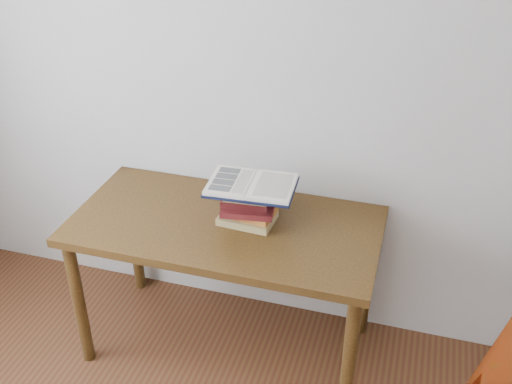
% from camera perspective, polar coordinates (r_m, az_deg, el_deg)
% --- Properties ---
extents(desk, '(1.42, 0.71, 0.76)m').
position_cam_1_polar(desk, '(2.82, -2.92, -4.54)').
color(desk, '#4F3713').
rests_on(desk, ground).
extents(book_stack, '(0.26, 0.21, 0.19)m').
position_cam_1_polar(book_stack, '(2.73, -0.78, -1.18)').
color(book_stack, '#94844C').
rests_on(book_stack, desk).
extents(open_book, '(0.40, 0.29, 0.03)m').
position_cam_1_polar(open_book, '(2.65, -0.41, 0.66)').
color(open_book, black).
rests_on(open_book, book_stack).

